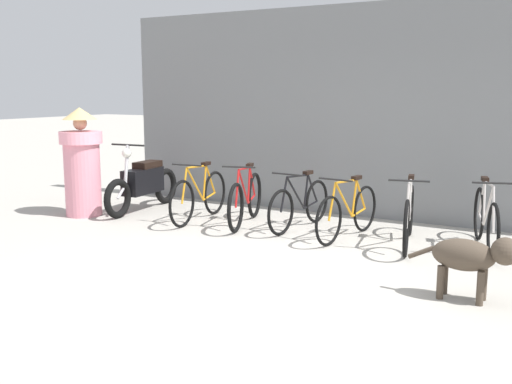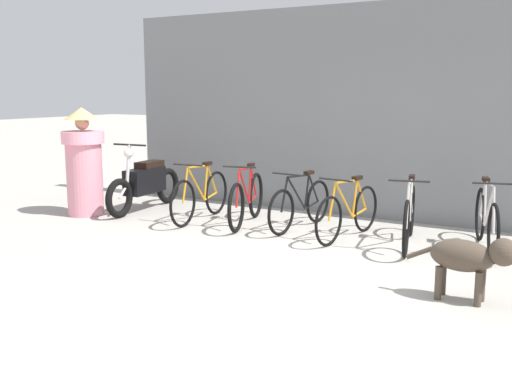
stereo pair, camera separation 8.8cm
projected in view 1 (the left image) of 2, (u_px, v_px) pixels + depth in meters
name	position (u px, v px, depth m)	size (l,w,h in m)	color
ground_plane	(248.00, 275.00, 6.13)	(60.00, 60.00, 0.00)	#ADA89E
shop_wall_back	(363.00, 112.00, 8.79)	(8.11, 0.20, 3.10)	slate
bicycle_0	(199.00, 196.00, 8.64)	(0.46, 1.63, 0.86)	black
bicycle_1	(246.00, 200.00, 8.38)	(0.55, 1.62, 0.87)	black
bicycle_2	(300.00, 205.00, 8.14)	(0.46, 1.56, 0.80)	black
bicycle_3	(348.00, 212.00, 7.61)	(0.46, 1.57, 0.81)	black
bicycle_4	(409.00, 216.00, 7.25)	(0.51, 1.72, 0.86)	black
bicycle_5	(486.00, 220.00, 7.02)	(0.60, 1.66, 0.87)	black
motorcycle	(143.00, 184.00, 9.35)	(0.58, 1.88, 1.08)	black
stray_dog	(473.00, 256.00, 5.31)	(1.02, 0.30, 0.62)	#4C3F33
person_in_robes	(82.00, 162.00, 8.93)	(0.81, 0.81, 1.62)	pink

